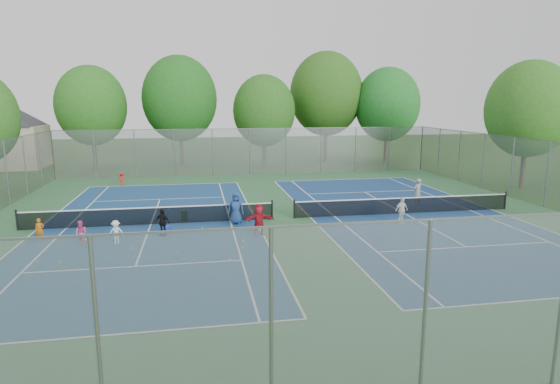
% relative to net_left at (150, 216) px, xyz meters
% --- Properties ---
extents(ground, '(120.00, 120.00, 0.00)m').
position_rel_net_left_xyz_m(ground, '(7.00, 0.00, -0.46)').
color(ground, '#274E18').
rests_on(ground, ground).
extents(court_pad, '(32.00, 32.00, 0.01)m').
position_rel_net_left_xyz_m(court_pad, '(7.00, 0.00, -0.45)').
color(court_pad, '#30653D').
rests_on(court_pad, ground).
extents(court_left, '(10.97, 23.77, 0.01)m').
position_rel_net_left_xyz_m(court_left, '(0.00, 0.00, -0.44)').
color(court_left, navy).
rests_on(court_left, court_pad).
extents(court_right, '(10.97, 23.77, 0.01)m').
position_rel_net_left_xyz_m(court_right, '(14.00, 0.00, -0.44)').
color(court_right, navy).
rests_on(court_right, court_pad).
extents(net_left, '(12.87, 0.10, 0.91)m').
position_rel_net_left_xyz_m(net_left, '(0.00, 0.00, 0.00)').
color(net_left, black).
rests_on(net_left, ground).
extents(net_right, '(12.87, 0.10, 0.91)m').
position_rel_net_left_xyz_m(net_right, '(14.00, 0.00, 0.00)').
color(net_right, black).
rests_on(net_right, ground).
extents(fence_north, '(32.00, 0.10, 4.00)m').
position_rel_net_left_xyz_m(fence_north, '(7.00, 16.00, 1.54)').
color(fence_north, gray).
rests_on(fence_north, ground).
extents(fence_south, '(32.00, 0.10, 4.00)m').
position_rel_net_left_xyz_m(fence_south, '(7.00, -16.00, 1.54)').
color(fence_south, gray).
rests_on(fence_south, ground).
extents(fence_east, '(0.10, 32.00, 4.00)m').
position_rel_net_left_xyz_m(fence_east, '(23.00, 0.00, 1.54)').
color(fence_east, gray).
rests_on(fence_east, ground).
extents(house, '(11.03, 11.03, 7.30)m').
position_rel_net_left_xyz_m(house, '(-15.00, 24.00, 3.76)').
color(house, '#B7A88C').
rests_on(house, ground).
extents(tree_nw, '(6.40, 6.40, 9.58)m').
position_rel_net_left_xyz_m(tree_nw, '(-7.00, 22.00, 5.44)').
color(tree_nw, '#443326').
rests_on(tree_nw, ground).
extents(tree_nl, '(7.20, 7.20, 10.69)m').
position_rel_net_left_xyz_m(tree_nl, '(1.00, 23.00, 6.09)').
color(tree_nl, '#443326').
rests_on(tree_nl, ground).
extents(tree_nc, '(6.00, 6.00, 8.85)m').
position_rel_net_left_xyz_m(tree_nc, '(9.00, 21.00, 4.94)').
color(tree_nc, '#443326').
rests_on(tree_nc, ground).
extents(tree_nr, '(7.60, 7.60, 11.42)m').
position_rel_net_left_xyz_m(tree_nr, '(16.00, 24.00, 6.59)').
color(tree_nr, '#443326').
rests_on(tree_nr, ground).
extents(tree_ne, '(6.60, 6.60, 9.77)m').
position_rel_net_left_xyz_m(tree_ne, '(22.00, 22.00, 5.51)').
color(tree_ne, '#443326').
rests_on(tree_ne, ground).
extents(tree_side_e, '(6.00, 6.00, 9.20)m').
position_rel_net_left_xyz_m(tree_side_e, '(26.00, 6.00, 5.29)').
color(tree_side_e, '#443326').
rests_on(tree_side_e, ground).
extents(ball_crate, '(0.39, 0.39, 0.31)m').
position_rel_net_left_xyz_m(ball_crate, '(0.91, -1.67, -0.30)').
color(ball_crate, blue).
rests_on(ball_crate, ground).
extents(ball_hopper, '(0.35, 0.35, 0.58)m').
position_rel_net_left_xyz_m(ball_hopper, '(1.70, 0.54, -0.17)').
color(ball_hopper, '#24863C').
rests_on(ball_hopper, ground).
extents(student_a, '(0.43, 0.31, 1.09)m').
position_rel_net_left_xyz_m(student_a, '(-4.67, -2.21, 0.09)').
color(student_a, '#C56612').
rests_on(student_a, ground).
extents(student_b, '(0.69, 0.64, 1.13)m').
position_rel_net_left_xyz_m(student_b, '(-2.68, -3.16, 0.11)').
color(student_b, '#E15795').
rests_on(student_b, ground).
extents(student_c, '(0.72, 0.43, 1.09)m').
position_rel_net_left_xyz_m(student_c, '(-1.19, -3.17, 0.09)').
color(student_c, white).
rests_on(student_c, ground).
extents(student_d, '(0.83, 0.65, 1.32)m').
position_rel_net_left_xyz_m(student_d, '(0.76, -2.20, 0.20)').
color(student_d, black).
rests_on(student_d, ground).
extents(student_e, '(0.89, 0.66, 1.67)m').
position_rel_net_left_xyz_m(student_e, '(4.38, -0.60, 0.38)').
color(student_e, navy).
rests_on(student_e, ground).
extents(student_f, '(1.45, 0.53, 1.54)m').
position_rel_net_left_xyz_m(student_f, '(5.28, -2.96, 0.31)').
color(student_f, red).
rests_on(student_f, ground).
extents(child_far_baseline, '(0.68, 0.42, 1.02)m').
position_rel_net_left_xyz_m(child_far_baseline, '(-3.21, 12.26, 0.05)').
color(child_far_baseline, red).
rests_on(child_far_baseline, ground).
extents(instructor, '(0.71, 0.59, 1.68)m').
position_rel_net_left_xyz_m(instructor, '(15.71, 1.85, 0.38)').
color(instructor, gray).
rests_on(instructor, ground).
extents(teen_court_b, '(0.89, 0.59, 1.40)m').
position_rel_net_left_xyz_m(teen_court_b, '(12.92, -2.00, 0.24)').
color(teen_court_b, white).
rests_on(teen_court_b, ground).
extents(tennis_ball_0, '(0.07, 0.07, 0.07)m').
position_rel_net_left_xyz_m(tennis_ball_0, '(2.63, -1.28, -0.42)').
color(tennis_ball_0, '#D6EC37').
rests_on(tennis_ball_0, ground).
extents(tennis_ball_1, '(0.07, 0.07, 0.07)m').
position_rel_net_left_xyz_m(tennis_ball_1, '(4.31, -4.89, -0.42)').
color(tennis_ball_1, '#EBF338').
rests_on(tennis_ball_1, ground).
extents(tennis_ball_2, '(0.07, 0.07, 0.07)m').
position_rel_net_left_xyz_m(tennis_ball_2, '(1.84, -5.97, -0.42)').
color(tennis_ball_2, '#ACC32D').
rests_on(tennis_ball_2, ground).
extents(tennis_ball_3, '(0.07, 0.07, 0.07)m').
position_rel_net_left_xyz_m(tennis_ball_3, '(-3.89, -5.25, -0.42)').
color(tennis_ball_3, yellow).
rests_on(tennis_ball_3, ground).
extents(tennis_ball_4, '(0.07, 0.07, 0.07)m').
position_rel_net_left_xyz_m(tennis_ball_4, '(4.43, -3.90, -0.42)').
color(tennis_ball_4, '#E2F438').
rests_on(tennis_ball_4, ground).
extents(tennis_ball_5, '(0.07, 0.07, 0.07)m').
position_rel_net_left_xyz_m(tennis_ball_5, '(-2.67, -2.46, -0.42)').
color(tennis_ball_5, yellow).
rests_on(tennis_ball_5, ground).
extents(tennis_ball_6, '(0.07, 0.07, 0.07)m').
position_rel_net_left_xyz_m(tennis_ball_6, '(3.66, -6.31, -0.42)').
color(tennis_ball_6, '#E2F538').
rests_on(tennis_ball_6, ground).
extents(tennis_ball_7, '(0.07, 0.07, 0.07)m').
position_rel_net_left_xyz_m(tennis_ball_7, '(1.56, -4.90, -0.42)').
color(tennis_ball_7, '#C6DB33').
rests_on(tennis_ball_7, ground).
extents(tennis_ball_8, '(0.07, 0.07, 0.07)m').
position_rel_net_left_xyz_m(tennis_ball_8, '(-0.98, -1.71, -0.42)').
color(tennis_ball_8, '#CDE234').
rests_on(tennis_ball_8, ground).
extents(tennis_ball_9, '(0.07, 0.07, 0.07)m').
position_rel_net_left_xyz_m(tennis_ball_9, '(-0.43, -4.11, -0.42)').
color(tennis_ball_9, yellow).
rests_on(tennis_ball_9, ground).
extents(tennis_ball_10, '(0.07, 0.07, 0.07)m').
position_rel_net_left_xyz_m(tennis_ball_10, '(-2.97, -5.46, -0.42)').
color(tennis_ball_10, '#C2DC33').
rests_on(tennis_ball_10, ground).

